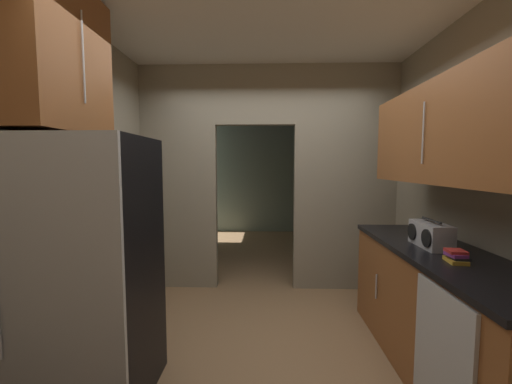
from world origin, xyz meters
TOP-DOWN VIEW (x-y plane):
  - ground at (0.00, 0.00)m, footprint 20.00×20.00m
  - kitchen_overhead_slab at (0.00, 0.44)m, footprint 3.57×6.94m
  - kitchen_partition at (0.05, 1.47)m, footprint 3.17×0.12m
  - adjoining_room_shell at (0.00, 3.75)m, footprint 3.17×3.53m
  - kitchen_flank_left at (-1.64, -0.52)m, footprint 0.10×3.97m
  - refrigerator at (-1.18, -0.51)m, footprint 0.76×0.73m
  - lower_cabinet_run at (1.27, -0.22)m, footprint 0.64×2.08m
  - dishwasher at (0.96, -0.80)m, footprint 0.02×0.56m
  - upper_cabinet_counterside at (1.27, -0.22)m, footprint 0.36×1.87m
  - upper_cabinet_fridgeside at (-1.41, -0.41)m, footprint 0.36×0.84m
  - boombox at (1.23, -0.10)m, footprint 0.18×0.38m
  - book_stack at (1.20, -0.49)m, footprint 0.13×0.16m

SIDE VIEW (x-z plane):
  - ground at x=0.00m, z-range 0.00..0.00m
  - dishwasher at x=0.96m, z-range 0.00..0.88m
  - lower_cabinet_run at x=1.27m, z-range 0.00..0.94m
  - refrigerator at x=-1.18m, z-range 0.00..1.75m
  - book_stack at x=1.20m, z-range 0.94..1.02m
  - boombox at x=1.23m, z-range 0.93..1.14m
  - adjoining_room_shell at x=0.00m, z-range 0.00..2.78m
  - kitchen_flank_left at x=-1.64m, z-range 0.00..2.78m
  - kitchen_partition at x=0.05m, z-range 0.11..2.89m
  - upper_cabinet_counterside at x=1.27m, z-range 1.43..2.15m
  - upper_cabinet_fridgeside at x=-1.41m, z-range 1.78..2.76m
  - kitchen_overhead_slab at x=0.00m, z-range 2.78..2.84m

